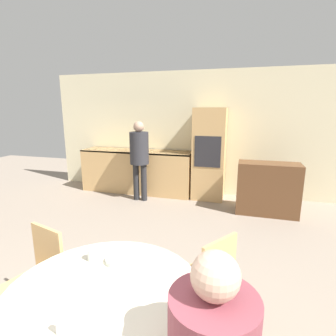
# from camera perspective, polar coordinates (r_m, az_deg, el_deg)

# --- Properties ---
(wall_back) EXTENTS (6.71, 0.05, 2.60)m
(wall_back) POSITION_cam_1_polar(r_m,az_deg,el_deg) (5.71, 6.52, 7.46)
(wall_back) COLOR beige
(wall_back) RESTS_ON ground_plane
(kitchen_counter) EXTENTS (2.45, 0.60, 0.93)m
(kitchen_counter) POSITION_cam_1_polar(r_m,az_deg,el_deg) (5.86, -6.69, -0.54)
(kitchen_counter) COLOR tan
(kitchen_counter) RESTS_ON ground_plane
(oven_unit) EXTENTS (0.63, 0.59, 1.84)m
(oven_unit) POSITION_cam_1_polar(r_m,az_deg,el_deg) (5.38, 8.98, 3.01)
(oven_unit) COLOR tan
(oven_unit) RESTS_ON ground_plane
(sideboard) EXTENTS (1.03, 0.45, 0.91)m
(sideboard) POSITION_cam_1_polar(r_m,az_deg,el_deg) (4.90, 20.85, -4.22)
(sideboard) COLOR brown
(sideboard) RESTS_ON ground_plane
(dining_table) EXTENTS (1.21, 1.21, 0.74)m
(dining_table) POSITION_cam_1_polar(r_m,az_deg,el_deg) (1.94, -13.28, -29.87)
(dining_table) COLOR brown
(dining_table) RESTS_ON ground_plane
(chair_far_left) EXTENTS (0.50, 0.50, 0.86)m
(chair_far_left) POSITION_cam_1_polar(r_m,az_deg,el_deg) (2.57, -26.21, -19.90)
(chair_far_left) COLOR tan
(chair_far_left) RESTS_ON ground_plane
(chair_far_right) EXTENTS (0.56, 0.56, 0.86)m
(chair_far_right) POSITION_cam_1_polar(r_m,az_deg,el_deg) (2.32, 8.93, -22.48)
(chair_far_right) COLOR tan
(chair_far_right) RESTS_ON ground_plane
(person_standing) EXTENTS (0.37, 0.37, 1.59)m
(person_standing) POSITION_cam_1_polar(r_m,az_deg,el_deg) (5.19, -6.26, 3.30)
(person_standing) COLOR #262628
(person_standing) RESTS_ON ground_plane
(cup) EXTENTS (0.07, 0.07, 0.09)m
(cup) POSITION_cam_1_polar(r_m,az_deg,el_deg) (2.07, -16.13, -17.68)
(cup) COLOR silver
(cup) RESTS_ON dining_table
(bowl_near) EXTENTS (0.19, 0.19, 0.04)m
(bowl_near) POSITION_cam_1_polar(r_m,az_deg,el_deg) (2.02, -10.67, -18.99)
(bowl_near) COLOR silver
(bowl_near) RESTS_ON dining_table
(salt_shaker) EXTENTS (0.03, 0.03, 0.09)m
(salt_shaker) POSITION_cam_1_polar(r_m,az_deg,el_deg) (1.58, -22.57, -29.27)
(salt_shaker) COLOR white
(salt_shaker) RESTS_ON dining_table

